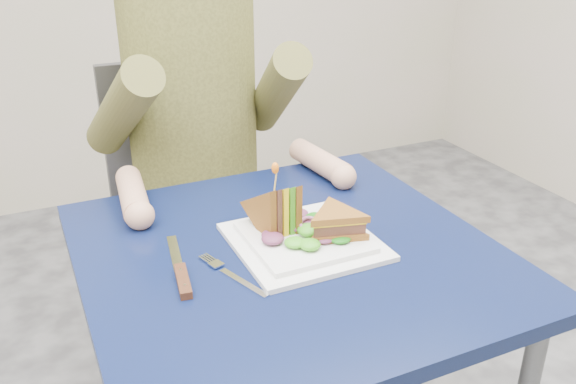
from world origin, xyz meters
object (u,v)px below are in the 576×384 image
chair (190,198)px  knife (181,275)px  diner (193,82)px  sandwich_flat (336,223)px  plate (304,240)px  table (289,285)px  fork (234,276)px  sandwich_upright (276,213)px

chair → knife: chair is taller
diner → sandwich_flat: bearing=-81.6°
plate → chair: bearing=92.8°
plate → knife: (-0.24, -0.02, -0.00)m
chair → sandwich_flat: size_ratio=5.86×
diner → chair: bearing=90.0°
diner → knife: 0.65m
chair → plate: (0.03, -0.69, 0.20)m
sandwich_flat → knife: size_ratio=0.72×
table → chair: (0.00, 0.69, -0.11)m
fork → knife: (-0.08, 0.03, 0.00)m
plate → knife: 0.24m
sandwich_flat → fork: 0.22m
plate → diner: bearing=93.4°
sandwich_flat → fork: (-0.22, -0.03, -0.04)m
plate → fork: plate is taller
plate → fork: 0.17m
knife → sandwich_flat: bearing=-1.2°
knife → sandwich_upright: bearing=17.3°
chair → diner: diner is taller
diner → sandwich_upright: bearing=-90.5°
diner → sandwich_upright: (-0.00, -0.53, -0.13)m
table → sandwich_upright: bearing=95.1°
plate → knife: plate is taller
plate → sandwich_flat: sandwich_flat is taller
table → plate: plate is taller
sandwich_flat → sandwich_upright: bearing=143.1°
chair → plate: 0.72m
diner → table: bearing=-90.0°
chair → plate: size_ratio=3.58×
table → knife: bearing=-176.0°
table → sandwich_upright: size_ratio=5.02×
chair → table: bearing=-90.0°
sandwich_flat → knife: sandwich_flat is taller
table → knife: size_ratio=3.38×
sandwich_flat → table: bearing=166.8°
plate → sandwich_upright: size_ratio=1.74×
plate → sandwich_flat: 0.07m
table → chair: size_ratio=0.81×
chair → sandwich_upright: (-0.00, -0.64, 0.24)m
sandwich_flat → knife: bearing=178.8°
chair → knife: 0.76m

